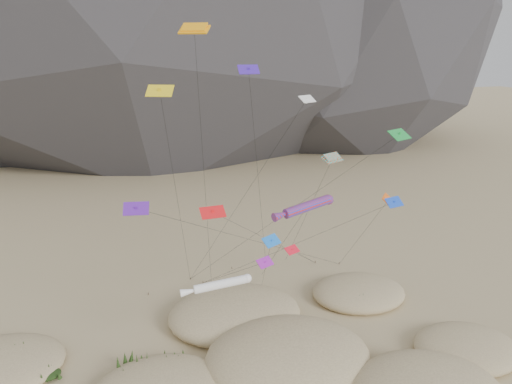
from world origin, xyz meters
TOP-DOWN VIEW (x-y plane):
  - dunes at (-1.80, 3.65)m, footprint 53.47×34.50m
  - dune_grass at (-1.62, 4.31)m, footprint 43.92×27.34m
  - kite_stakes at (3.12, 24.15)m, footprint 25.29×7.40m
  - rainbow_tube_kite at (4.46, 9.06)m, footprint 6.78×16.00m
  - white_tube_kite at (-4.65, 6.12)m, footprint 8.13×15.95m
  - orange_parafoil at (-4.36, 14.59)m, footprint 4.21×10.14m
  - multi_parafoil at (9.34, 13.97)m, footprint 2.68×14.19m
  - delta_kites at (3.22, 11.08)m, footprint 29.39×24.02m

SIDE VIEW (x-z plane):
  - kite_stakes at x=3.12m, z-range 0.00..0.30m
  - dunes at x=-1.80m, z-range -1.43..2.95m
  - dune_grass at x=-1.62m, z-range 0.08..1.57m
  - white_tube_kite at x=-4.65m, z-range 3.99..13.21m
  - rainbow_tube_kite at x=4.46m, z-range 6.48..21.00m
  - delta_kites at x=3.22m, z-range 3.18..29.53m
  - multi_parafoil at x=9.34m, z-range 8.11..25.64m
  - orange_parafoil at x=-4.36m, z-range 14.18..44.28m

